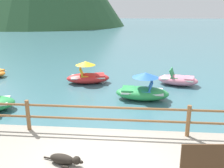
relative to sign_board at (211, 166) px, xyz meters
name	(u,v)px	position (x,y,z in m)	size (l,w,h in m)	color
ground_plane	(130,34)	(-2.26, 40.98, -1.13)	(200.00, 200.00, 0.00)	#3D6B75
dock_railing	(106,115)	(-2.26, 2.53, -0.15)	(23.92, 0.12, 0.95)	brown
sign_board	(211,166)	(0.00, 0.00, 0.00)	(1.18, 0.15, 1.19)	silver
dog_resting	(65,159)	(-3.06, 0.87, -0.61)	(1.06, 0.45, 0.26)	black
pedal_boat_1	(88,76)	(-4.02, 9.11, -0.72)	(2.56, 1.57, 1.25)	red
pedal_boat_3	(142,90)	(-1.05, 6.68, -0.71)	(2.48, 1.39, 1.27)	green
pedal_boat_5	(178,80)	(0.97, 9.17, -0.84)	(2.39, 1.70, 0.87)	pink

